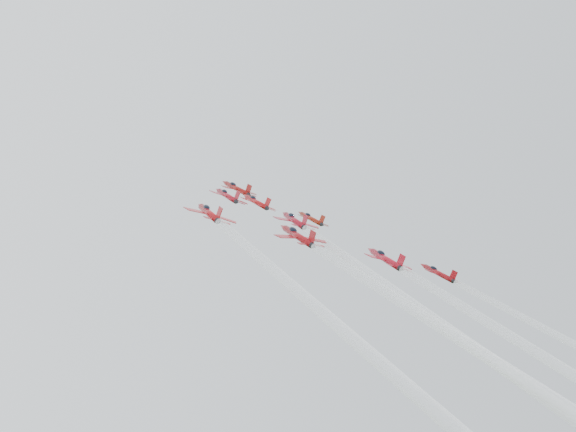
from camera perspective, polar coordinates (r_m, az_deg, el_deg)
jet_lead at (r=175.46m, az=-4.07°, el=2.21°), size 9.89×12.30×8.98m
jet_row2_left at (r=155.63m, az=-4.85°, el=1.64°), size 9.30×11.57×8.45m
jet_row2_center at (r=161.18m, az=-2.53°, el=1.14°), size 9.37×11.66×8.52m
jet_row2_right at (r=164.19m, az=1.82°, el=-0.18°), size 8.40×10.45×7.63m
jet_center at (r=111.09m, az=12.50°, el=-7.24°), size 10.46×93.81×66.68m
jet_rear_farleft at (r=84.05m, az=5.17°, el=-8.01°), size 9.77×87.64×62.29m
jet_rear_left at (r=92.21m, az=15.62°, el=-10.49°), size 10.51×94.22×66.97m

